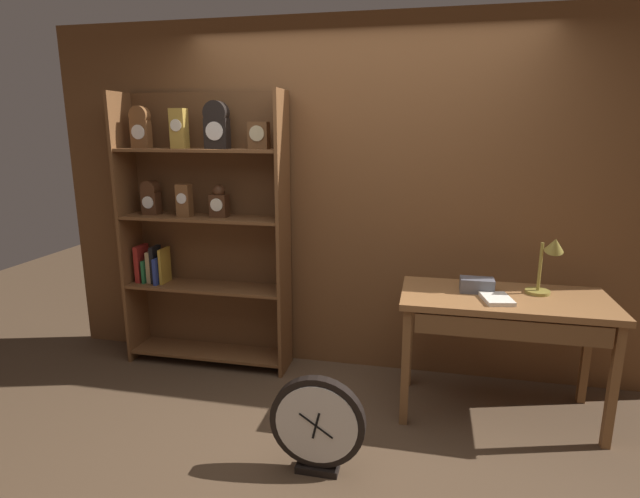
{
  "coord_description": "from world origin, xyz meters",
  "views": [
    {
      "loc": [
        0.49,
        -2.36,
        1.82
      ],
      "look_at": [
        -0.14,
        0.56,
        1.11
      ],
      "focal_mm": 28.28,
      "sensor_mm": 36.0,
      "label": 1
    }
  ],
  "objects": [
    {
      "name": "ground_plane",
      "position": [
        0.0,
        0.0,
        0.0
      ],
      "size": [
        10.0,
        10.0,
        0.0
      ],
      "primitive_type": "plane",
      "color": "#4C3826"
    },
    {
      "name": "workbench",
      "position": [
        0.99,
        0.77,
        0.71
      ],
      "size": [
        1.27,
        0.62,
        0.81
      ],
      "color": "brown",
      "rests_on": "ground"
    },
    {
      "name": "desk_lamp",
      "position": [
        1.23,
        0.86,
        1.03
      ],
      "size": [
        0.19,
        0.2,
        0.39
      ],
      "color": "olive",
      "rests_on": "workbench"
    },
    {
      "name": "bookshelf",
      "position": [
        -1.2,
        1.14,
        1.1
      ],
      "size": [
        1.28,
        0.32,
        2.09
      ],
      "color": "brown",
      "rests_on": "ground"
    },
    {
      "name": "open_repair_manual",
      "position": [
        0.92,
        0.69,
        0.82
      ],
      "size": [
        0.2,
        0.25,
        0.02
      ],
      "primitive_type": "cube",
      "rotation": [
        0.0,
        0.0,
        0.19
      ],
      "color": "silver",
      "rests_on": "workbench"
    },
    {
      "name": "toolbox_small",
      "position": [
        0.82,
        0.85,
        0.85
      ],
      "size": [
        0.21,
        0.12,
        0.09
      ],
      "primitive_type": "cube",
      "color": "#595960",
      "rests_on": "workbench"
    },
    {
      "name": "back_wood_panel",
      "position": [
        0.0,
        1.32,
        1.3
      ],
      "size": [
        4.8,
        0.05,
        2.6
      ],
      "primitive_type": "cube",
      "color": "brown",
      "rests_on": "ground"
    },
    {
      "name": "round_clock_large",
      "position": [
        -0.03,
        -0.03,
        0.28
      ],
      "size": [
        0.52,
        0.11,
        0.56
      ],
      "color": "black",
      "rests_on": "ground"
    }
  ]
}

